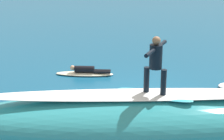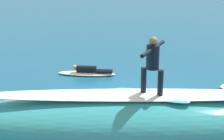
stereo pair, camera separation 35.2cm
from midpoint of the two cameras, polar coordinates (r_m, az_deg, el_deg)
The scene contains 7 objects.
ground_plane at distance 13.66m, azimuth 4.64°, elevation -4.22°, with size 120.00×120.00×0.00m, color #145175.
wave_crest at distance 10.62m, azimuth 4.68°, elevation -7.22°, with size 9.93×2.45×1.38m, color teal.
wave_foam_lip at distance 10.32m, azimuth 4.79°, elevation -3.57°, with size 8.44×0.86×0.08m, color white.
surfboard_riding at distance 10.36m, azimuth 6.62°, elevation -3.59°, with size 2.05×0.52×0.07m, color #33B2D1.
surfer_riding at distance 10.04m, azimuth 6.82°, elevation 1.23°, with size 0.59×1.41×1.52m.
surfboard_paddling at distance 15.96m, azimuth -3.01°, elevation -0.50°, with size 2.29×0.57×0.10m, color #EAE5C6.
surfer_paddling at distance 15.89m, azimuth -2.59°, elevation 0.08°, with size 1.62×0.45×0.29m.
Camera 2 is at (-1.71, 12.43, 5.38)m, focal length 64.10 mm.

